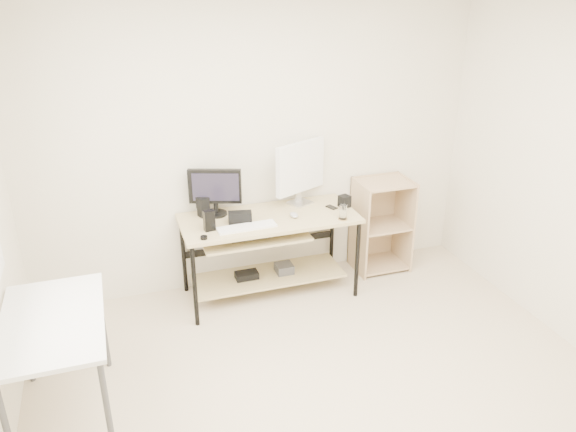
# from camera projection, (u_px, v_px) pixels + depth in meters

# --- Properties ---
(room) EXTENTS (4.01, 4.01, 2.62)m
(room) POSITION_uv_depth(u_px,v_px,m) (328.00, 237.00, 3.09)
(room) COLOR beige
(room) RESTS_ON ground
(desk) EXTENTS (1.50, 0.65, 0.75)m
(desk) POSITION_uv_depth(u_px,v_px,m) (266.00, 239.00, 4.85)
(desk) COLOR tan
(desk) RESTS_ON ground
(side_table) EXTENTS (0.60, 1.00, 0.75)m
(side_table) POSITION_uv_depth(u_px,v_px,m) (54.00, 331.00, 3.39)
(side_table) COLOR white
(side_table) RESTS_ON ground
(shelf_unit) EXTENTS (0.50, 0.40, 0.90)m
(shelf_unit) POSITION_uv_depth(u_px,v_px,m) (380.00, 223.00, 5.36)
(shelf_unit) COLOR tan
(shelf_unit) RESTS_ON ground
(black_monitor) EXTENTS (0.44, 0.19, 0.41)m
(black_monitor) POSITION_uv_depth(u_px,v_px,m) (215.00, 189.00, 4.71)
(black_monitor) COLOR black
(black_monitor) RESTS_ON desk
(white_imac) EXTENTS (0.50, 0.27, 0.57)m
(white_imac) POSITION_uv_depth(u_px,v_px,m) (300.00, 169.00, 4.90)
(white_imac) COLOR silver
(white_imac) RESTS_ON desk
(keyboard) EXTENTS (0.49, 0.15, 0.02)m
(keyboard) POSITION_uv_depth(u_px,v_px,m) (247.00, 227.00, 4.55)
(keyboard) COLOR white
(keyboard) RESTS_ON desk
(mouse) EXTENTS (0.07, 0.11, 0.04)m
(mouse) POSITION_uv_depth(u_px,v_px,m) (294.00, 215.00, 4.75)
(mouse) COLOR #B2B2B7
(mouse) RESTS_ON desk
(center_speaker) EXTENTS (0.21, 0.12, 0.10)m
(center_speaker) POSITION_uv_depth(u_px,v_px,m) (240.00, 217.00, 4.63)
(center_speaker) COLOR black
(center_speaker) RESTS_ON desk
(speaker_left) EXTENTS (0.11, 0.11, 0.17)m
(speaker_left) POSITION_uv_depth(u_px,v_px,m) (203.00, 206.00, 4.74)
(speaker_left) COLOR black
(speaker_left) RESTS_ON desk
(speaker_right) EXTENTS (0.11, 0.11, 0.10)m
(speaker_right) POSITION_uv_depth(u_px,v_px,m) (344.00, 201.00, 4.95)
(speaker_right) COLOR black
(speaker_right) RESTS_ON desk
(audio_controller) EXTENTS (0.09, 0.07, 0.17)m
(audio_controller) POSITION_uv_depth(u_px,v_px,m) (209.00, 221.00, 4.48)
(audio_controller) COLOR black
(audio_controller) RESTS_ON desk
(volume_puck) EXTENTS (0.07, 0.07, 0.02)m
(volume_puck) POSITION_uv_depth(u_px,v_px,m) (204.00, 238.00, 4.36)
(volume_puck) COLOR black
(volume_puck) RESTS_ON desk
(smartphone) EXTENTS (0.09, 0.12, 0.01)m
(smartphone) POSITION_uv_depth(u_px,v_px,m) (332.00, 207.00, 4.95)
(smartphone) COLOR black
(smartphone) RESTS_ON desk
(coaster) EXTENTS (0.10, 0.10, 0.01)m
(coaster) POSITION_uv_depth(u_px,v_px,m) (343.00, 219.00, 4.71)
(coaster) COLOR olive
(coaster) RESTS_ON desk
(drinking_glass) EXTENTS (0.08, 0.08, 0.13)m
(drinking_glass) POSITION_uv_depth(u_px,v_px,m) (343.00, 212.00, 4.69)
(drinking_glass) COLOR white
(drinking_glass) RESTS_ON coaster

